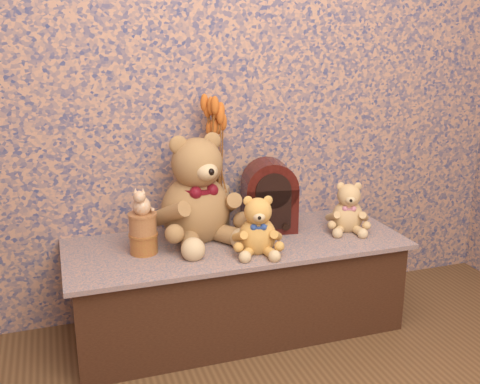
# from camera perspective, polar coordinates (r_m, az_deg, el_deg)

# --- Properties ---
(display_shelf) EXTENTS (1.48, 0.57, 0.42)m
(display_shelf) POSITION_cam_1_polar(r_m,az_deg,el_deg) (2.56, -0.36, -9.44)
(display_shelf) COLOR #375172
(display_shelf) RESTS_ON ground
(teddy_large) EXTENTS (0.49, 0.55, 0.51)m
(teddy_large) POSITION_cam_1_polar(r_m,az_deg,el_deg) (2.44, -4.57, 0.89)
(teddy_large) COLOR olive
(teddy_large) RESTS_ON display_shelf
(teddy_medium) EXTENTS (0.27, 0.29, 0.26)m
(teddy_medium) POSITION_cam_1_polar(r_m,az_deg,el_deg) (2.32, 1.79, -3.03)
(teddy_medium) COLOR #BF8336
(teddy_medium) RESTS_ON display_shelf
(teddy_small) EXTENTS (0.27, 0.29, 0.25)m
(teddy_small) POSITION_cam_1_polar(r_m,az_deg,el_deg) (2.62, 10.90, -1.24)
(teddy_small) COLOR tan
(teddy_small) RESTS_ON display_shelf
(cathedral_radio) EXTENTS (0.26, 0.21, 0.33)m
(cathedral_radio) POSITION_cam_1_polar(r_m,az_deg,el_deg) (2.57, 2.98, -0.34)
(cathedral_radio) COLOR #370E0A
(cathedral_radio) RESTS_ON display_shelf
(ceramic_vase) EXTENTS (0.17, 0.17, 0.21)m
(ceramic_vase) POSITION_cam_1_polar(r_m,az_deg,el_deg) (2.56, -2.50, -1.76)
(ceramic_vase) COLOR tan
(ceramic_vase) RESTS_ON display_shelf
(dried_stalks) EXTENTS (0.28, 0.28, 0.41)m
(dried_stalks) POSITION_cam_1_polar(r_m,az_deg,el_deg) (2.48, -2.59, 5.07)
(dried_stalks) COLOR #D16221
(dried_stalks) RESTS_ON ceramic_vase
(biscuit_tin_lower) EXTENTS (0.12, 0.12, 0.08)m
(biscuit_tin_lower) POSITION_cam_1_polar(r_m,az_deg,el_deg) (2.37, -9.74, -5.16)
(biscuit_tin_lower) COLOR #AC8E32
(biscuit_tin_lower) RESTS_ON display_shelf
(biscuit_tin_upper) EXTENTS (0.12, 0.12, 0.09)m
(biscuit_tin_upper) POSITION_cam_1_polar(r_m,az_deg,el_deg) (2.34, -9.84, -3.21)
(biscuit_tin_upper) COLOR tan
(biscuit_tin_upper) RESTS_ON biscuit_tin_lower
(cat_figurine) EXTENTS (0.12, 0.12, 0.12)m
(cat_figurine) POSITION_cam_1_polar(r_m,az_deg,el_deg) (2.31, -9.96, -0.80)
(cat_figurine) COLOR silver
(cat_figurine) RESTS_ON biscuit_tin_upper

